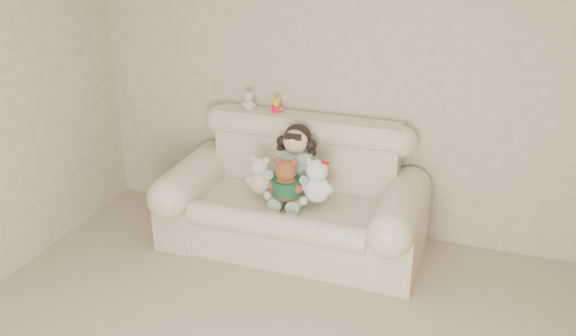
{
  "coord_description": "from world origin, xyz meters",
  "views": [
    {
      "loc": [
        1.18,
        -2.44,
        2.75
      ],
      "look_at": [
        -0.35,
        1.9,
        0.75
      ],
      "focal_mm": 40.49,
      "sensor_mm": 36.0,
      "label": 1
    }
  ],
  "objects": [
    {
      "name": "sofa",
      "position": [
        -0.35,
        2.0,
        0.52
      ],
      "size": [
        2.1,
        0.95,
        1.03
      ],
      "primitive_type": null,
      "color": "#EFE8C1",
      "rests_on": "floor"
    },
    {
      "name": "yellow_mini_bear",
      "position": [
        -0.62,
        2.37,
        1.09
      ],
      "size": [
        0.12,
        0.11,
        0.17
      ],
      "primitive_type": null,
      "rotation": [
        0.0,
        0.0,
        -0.23
      ],
      "color": "yellow",
      "rests_on": "sofa"
    },
    {
      "name": "white_cat",
      "position": [
        -0.12,
        1.9,
        0.71
      ],
      "size": [
        0.28,
        0.22,
        0.42
      ],
      "primitive_type": null,
      "rotation": [
        0.0,
        0.0,
        -0.04
      ],
      "color": "white",
      "rests_on": "sofa"
    },
    {
      "name": "brown_teddy",
      "position": [
        -0.34,
        1.83,
        0.71
      ],
      "size": [
        0.32,
        0.28,
        0.43
      ],
      "primitive_type": null,
      "rotation": [
        0.0,
        0.0,
        0.28
      ],
      "color": "brown",
      "rests_on": "sofa"
    },
    {
      "name": "grey_mini_plush",
      "position": [
        -0.86,
        2.36,
        1.11
      ],
      "size": [
        0.14,
        0.12,
        0.2
      ],
      "primitive_type": null,
      "rotation": [
        0.0,
        0.0,
        -0.14
      ],
      "color": "silver",
      "rests_on": "sofa"
    },
    {
      "name": "wall_back",
      "position": [
        0.0,
        2.5,
        1.3
      ],
      "size": [
        4.5,
        0.0,
        4.5
      ],
      "primitive_type": "plane",
      "rotation": [
        1.57,
        0.0,
        0.0
      ],
      "color": "beige",
      "rests_on": "ground"
    },
    {
      "name": "cream_teddy",
      "position": [
        -0.58,
        1.9,
        0.68
      ],
      "size": [
        0.26,
        0.22,
        0.37
      ],
      "primitive_type": null,
      "rotation": [
        0.0,
        0.0,
        0.15
      ],
      "color": "beige",
      "rests_on": "sofa"
    },
    {
      "name": "seated_child",
      "position": [
        -0.35,
        2.08,
        0.73
      ],
      "size": [
        0.42,
        0.49,
        0.63
      ],
      "primitive_type": null,
      "rotation": [
        0.0,
        0.0,
        -0.09
      ],
      "color": "#2C6B50",
      "rests_on": "sofa"
    }
  ]
}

